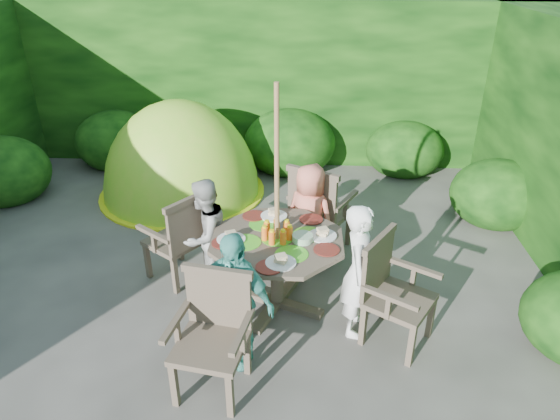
# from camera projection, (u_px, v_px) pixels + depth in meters

# --- Properties ---
(ground) EXTENTS (60.00, 60.00, 0.00)m
(ground) POSITION_uv_depth(u_px,v_px,m) (215.00, 291.00, 5.15)
(ground) COLOR #43403B
(ground) RESTS_ON ground
(hedge_enclosure) EXTENTS (9.00, 9.00, 2.50)m
(hedge_enclosure) POSITION_uv_depth(u_px,v_px,m) (230.00, 133.00, 5.75)
(hedge_enclosure) COLOR black
(hedge_enclosure) RESTS_ON ground
(patio_table) EXTENTS (1.70, 1.70, 0.91)m
(patio_table) POSITION_uv_depth(u_px,v_px,m) (278.00, 249.00, 4.66)
(patio_table) COLOR #403529
(patio_table) RESTS_ON ground
(parasol_pole) EXTENTS (0.06, 0.06, 2.20)m
(parasol_pole) POSITION_uv_depth(u_px,v_px,m) (277.00, 206.00, 4.45)
(parasol_pole) COLOR olive
(parasol_pole) RESTS_ON ground
(garden_chair_right) EXTENTS (0.73, 0.76, 0.96)m
(garden_chair_right) POSITION_uv_depth(u_px,v_px,m) (392.00, 290.00, 4.31)
(garden_chair_right) COLOR #403529
(garden_chair_right) RESTS_ON ground
(garden_chair_left) EXTENTS (0.74, 0.76, 0.95)m
(garden_chair_left) POSITION_uv_depth(u_px,v_px,m) (180.00, 237.00, 5.12)
(garden_chair_left) COLOR #403529
(garden_chair_left) RESTS_ON ground
(garden_chair_back) EXTENTS (0.81, 0.78, 1.05)m
(garden_chair_back) POSITION_uv_depth(u_px,v_px,m) (319.00, 209.00, 5.57)
(garden_chair_back) COLOR #403529
(garden_chair_back) RESTS_ON ground
(garden_chair_front) EXTENTS (0.65, 0.60, 0.96)m
(garden_chair_front) POSITION_uv_depth(u_px,v_px,m) (214.00, 332.00, 3.85)
(garden_chair_front) COLOR #403529
(garden_chair_front) RESTS_ON ground
(child_right) EXTENTS (0.38, 0.51, 1.27)m
(child_right) POSITION_uv_depth(u_px,v_px,m) (359.00, 271.00, 4.36)
(child_right) COLOR white
(child_right) RESTS_ON ground
(child_left) EXTENTS (0.65, 0.71, 1.19)m
(child_left) POSITION_uv_depth(u_px,v_px,m) (205.00, 235.00, 4.99)
(child_left) COLOR #A1A29D
(child_left) RESTS_ON ground
(child_back) EXTENTS (0.69, 0.63, 1.19)m
(child_back) POSITION_uv_depth(u_px,v_px,m) (310.00, 217.00, 5.32)
(child_back) COLOR #DF725C
(child_back) RESTS_ON ground
(child_front) EXTENTS (0.78, 0.57, 1.23)m
(child_front) POSITION_uv_depth(u_px,v_px,m) (234.00, 300.00, 4.03)
(child_front) COLOR #49AB9D
(child_front) RESTS_ON ground
(dome_tent) EXTENTS (2.78, 2.78, 2.69)m
(dome_tent) POSITION_uv_depth(u_px,v_px,m) (183.00, 193.00, 7.24)
(dome_tent) COLOR #86D929
(dome_tent) RESTS_ON ground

